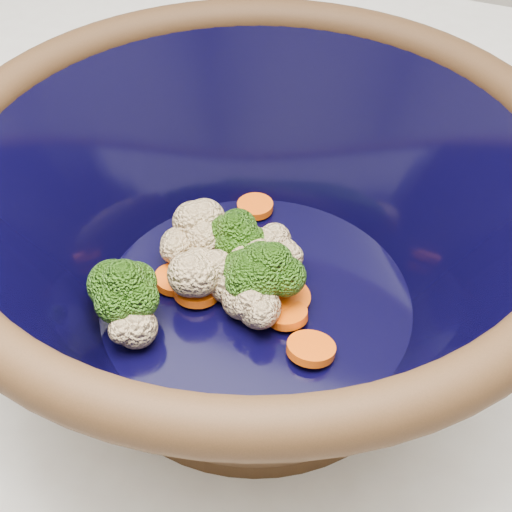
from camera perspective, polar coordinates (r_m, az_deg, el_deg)
The scene contains 2 objects.
mixing_bowl at distance 0.46m, azimuth 0.00°, elevation 1.50°, with size 0.47×0.47×0.17m.
vegetable_pile at distance 0.49m, azimuth -2.28°, elevation -0.91°, with size 0.16×0.18×0.06m.
Camera 1 is at (0.12, -0.34, 1.30)m, focal length 50.00 mm.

